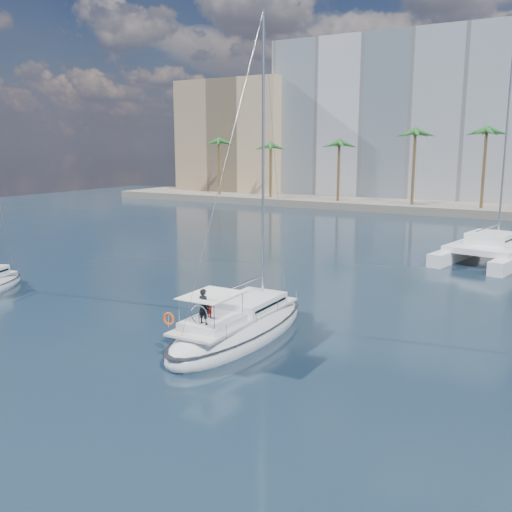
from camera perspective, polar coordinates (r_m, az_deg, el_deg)
The scene contains 9 objects.
ground at distance 34.75m, azimuth -2.92°, elevation -5.51°, with size 160.00×160.00×0.00m, color black.
quay at distance 91.13m, azimuth 18.77°, elevation 4.59°, with size 120.00×14.00×1.20m, color gray.
building_modern at distance 105.33m, azimuth 14.08°, elevation 12.94°, with size 42.00×16.00×28.00m, color silver.
building_tan_left at distance 114.08m, azimuth -1.48°, elevation 11.58°, with size 22.00×14.00×22.00m, color tan.
palm_left at distance 99.66m, azimuth -1.23°, elevation 11.25°, with size 3.60×3.60×12.30m.
palm_centre at distance 86.74m, azimuth 18.60°, elevation 10.72°, with size 3.60×3.60×12.30m.
main_sloop at distance 29.94m, azimuth -1.65°, elevation -7.18°, with size 3.85×11.78×17.43m.
catamaran at distance 53.14m, azimuth 22.31°, elevation 0.73°, with size 8.14×13.06×17.73m.
seagull at distance 35.57m, azimuth 1.87°, elevation -4.22°, with size 0.96×0.41×0.18m.
Camera 1 is at (18.42, -27.76, 9.88)m, focal length 40.00 mm.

